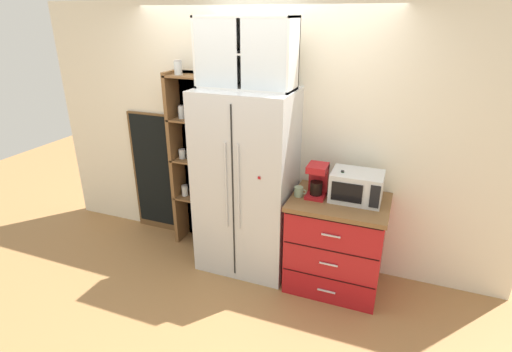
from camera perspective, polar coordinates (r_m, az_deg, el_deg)
ground_plane at (r=4.21m, az=-1.50°, el=-12.62°), size 10.60×10.60×0.00m
wall_back_cream at (r=3.99m, az=0.55°, el=5.76°), size 4.91×0.10×2.55m
refrigerator at (r=3.80m, az=-1.41°, el=-1.05°), size 0.90×0.64×1.81m
pantry_shelf_column at (r=4.27m, az=-8.91°, el=2.56°), size 0.47×0.29×2.01m
counter_cabinet at (r=3.78m, az=11.53°, el=-9.47°), size 0.86×0.68×0.89m
microwave at (r=3.55m, az=14.39°, el=-1.47°), size 0.44×0.33×0.26m
coffee_maker at (r=3.55m, az=8.92°, el=-0.57°), size 0.17×0.20×0.31m
mug_sage at (r=3.56m, az=6.23°, el=-2.25°), size 0.11×0.08×0.09m
bottle_green at (r=3.53m, az=12.25°, el=-1.57°), size 0.07×0.07×0.28m
bottle_amber at (r=3.60m, az=12.44°, el=-1.33°), size 0.07×0.07×0.25m
upper_cabinet at (r=3.54m, az=-1.29°, el=17.40°), size 0.86×0.32×0.60m
chalkboard_menu at (r=4.68m, az=-14.32°, el=0.38°), size 0.60×0.04×1.42m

